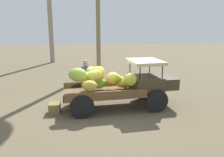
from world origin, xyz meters
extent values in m
plane|color=brown|center=(0.00, 0.00, 0.00)|extent=(60.00, 60.00, 0.00)
cube|color=#3D3221|center=(0.42, -0.13, 0.48)|extent=(4.02, 0.84, 0.16)
cylinder|color=black|center=(1.78, 0.81, 0.43)|extent=(0.88, 0.23, 0.87)
cylinder|color=black|center=(1.94, -0.78, 0.43)|extent=(0.88, 0.23, 0.87)
cylinder|color=black|center=(-1.01, 0.53, 0.43)|extent=(0.88, 0.23, 0.87)
cylinder|color=black|center=(-0.84, -1.07, 0.43)|extent=(0.88, 0.23, 0.87)
cube|color=brown|center=(-0.03, -0.18, 0.66)|extent=(3.16, 2.02, 0.10)
cube|color=brown|center=(-0.11, 0.62, 0.82)|extent=(2.99, 0.38, 0.22)
cube|color=brown|center=(0.05, -0.97, 0.82)|extent=(2.99, 0.38, 0.22)
cube|color=#3D3221|center=(1.66, -0.01, 0.99)|extent=(1.25, 1.62, 0.55)
cube|color=#3D3221|center=(2.56, 0.09, 0.93)|extent=(0.80, 1.13, 0.44)
cylinder|color=black|center=(2.03, 0.68, 1.54)|extent=(0.04, 0.04, 0.55)
cylinder|color=black|center=(2.17, -0.60, 1.54)|extent=(0.04, 0.04, 0.55)
cylinder|color=black|center=(1.16, 0.59, 1.54)|extent=(0.04, 0.04, 0.55)
cylinder|color=black|center=(1.29, -0.69, 1.54)|extent=(0.04, 0.04, 0.55)
cube|color=beige|center=(1.66, -0.01, 1.81)|extent=(1.37, 1.64, 0.12)
ellipsoid|color=gold|center=(-0.57, -0.87, 1.13)|extent=(0.58, 0.48, 0.45)
ellipsoid|color=yellow|center=(0.44, 0.04, 1.14)|extent=(0.81, 0.75, 0.55)
ellipsoid|color=#8EBA43|center=(1.18, -0.19, 1.05)|extent=(0.68, 0.69, 0.46)
ellipsoid|color=#8EB843|center=(-0.98, -0.46, 1.45)|extent=(0.70, 0.52, 0.57)
ellipsoid|color=#ABC03B|center=(0.94, -0.69, 1.28)|extent=(0.54, 0.60, 0.58)
ellipsoid|color=#87BA34|center=(-0.18, 0.03, 0.97)|extent=(0.68, 0.54, 0.46)
ellipsoid|color=yellow|center=(-0.59, 0.01, 1.23)|extent=(0.76, 0.70, 0.51)
ellipsoid|color=gold|center=(-0.25, -0.15, 1.34)|extent=(0.57, 0.59, 0.61)
ellipsoid|color=#ADBF45|center=(-0.36, -0.22, 1.34)|extent=(0.77, 0.70, 0.53)
ellipsoid|color=yellow|center=(0.34, -0.18, 1.22)|extent=(0.61, 0.57, 0.51)
ellipsoid|color=gold|center=(-0.45, 0.27, 1.39)|extent=(0.64, 0.72, 0.56)
ellipsoid|color=yellow|center=(0.75, 0.02, 1.01)|extent=(0.71, 0.70, 0.56)
ellipsoid|color=gold|center=(-0.21, 0.21, 1.42)|extent=(0.61, 0.54, 0.56)
ellipsoid|color=gold|center=(-0.24, -0.07, 1.41)|extent=(0.68, 0.58, 0.47)
cylinder|color=#3F4446|center=(-0.56, 1.35, 0.43)|extent=(0.15, 0.15, 0.85)
cylinder|color=#3F4446|center=(-0.82, 1.34, 0.43)|extent=(0.15, 0.15, 0.85)
cube|color=#454F6B|center=(-0.69, 1.35, 1.14)|extent=(0.41, 0.25, 0.57)
cylinder|color=#454F6B|center=(-0.59, 1.25, 1.22)|extent=(0.34, 0.37, 0.10)
cylinder|color=#454F6B|center=(-0.79, 1.25, 1.22)|extent=(0.32, 0.38, 0.10)
sphere|color=tan|center=(-0.69, 1.35, 1.53)|extent=(0.22, 0.22, 0.22)
cylinder|color=#997B55|center=(-0.69, 1.35, 1.60)|extent=(0.34, 0.34, 0.02)
cylinder|color=#997B55|center=(-0.69, 1.35, 1.66)|extent=(0.20, 0.20, 0.10)
cube|color=olive|center=(-1.88, -0.43, 0.19)|extent=(0.41, 0.48, 0.38)
ellipsoid|color=#B3D243|center=(0.41, 1.98, 0.15)|extent=(0.35, 0.51, 0.32)
cylinder|color=gray|center=(-3.60, 11.70, 4.84)|extent=(0.39, 0.39, 9.69)
camera|label=1|loc=(-0.64, -8.79, 3.25)|focal=37.01mm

